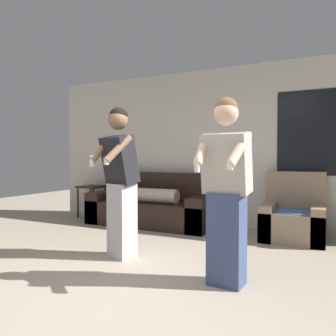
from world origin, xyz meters
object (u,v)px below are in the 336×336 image
Objects in this scene: armchair at (293,218)px; side_table at (91,191)px; person_right at (226,190)px; couch at (152,207)px; person_left at (120,179)px.

armchair is 1.26× the size of side_table.
couch is at bearing 132.13° from person_right.
person_left reaches higher than person_right.
side_table is at bearing 145.90° from person_right.
side_table is (-1.47, 0.17, 0.20)m from couch.
side_table is (-3.79, 0.18, 0.21)m from armchair.
person_left is at bearing -133.47° from armchair.
person_right is at bearing -34.10° from side_table.
person_left reaches higher than side_table.
person_left is (-1.74, -1.84, 0.61)m from armchair.
couch is at bearing 107.49° from person_left.
person_left is at bearing -44.59° from side_table.
couch is 2.32m from armchair.
armchair is 2.60m from person_left.
armchair is 3.80m from side_table.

